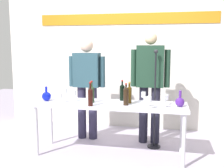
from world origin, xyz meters
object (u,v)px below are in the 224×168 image
wine_glass_left_2 (65,91)px  wine_bottle_4 (129,94)px  display_table (110,108)px  wine_glass_right_3 (166,97)px  decanter_blue_left (46,96)px  wine_bottle_2 (92,94)px  microphone_stand (154,116)px  presenter_left (87,82)px  wine_glass_right_1 (144,95)px  wine_glass_left_1 (60,96)px  wine_bottle_0 (90,96)px  wine_bottle_3 (126,96)px  wine_glass_right_0 (146,100)px  wine_glass_right_2 (149,100)px  wine_glass_right_4 (164,99)px  presenter_right (150,80)px  wine_glass_left_0 (74,94)px  wine_bottle_1 (122,92)px  decanter_blue_right (180,102)px

wine_glass_left_2 → wine_bottle_4: bearing=-9.7°
display_table → wine_glass_right_3: bearing=2.1°
decanter_blue_left → wine_bottle_2: 0.68m
wine_glass_right_3 → microphone_stand: (-0.17, 0.38, -0.36)m
presenter_left → wine_bottle_2: 0.67m
wine_glass_right_1 → decanter_blue_left: bearing=-173.1°
decanter_blue_left → wine_glass_left_1: decanter_blue_left is taller
wine_bottle_0 → wine_bottle_3: size_ratio=1.07×
wine_glass_right_0 → wine_glass_right_2: bearing=-69.6°
wine_bottle_2 → wine_glass_right_1: (0.72, 0.15, -0.02)m
wine_glass_right_2 → wine_glass_right_4: (0.18, 0.09, -0.00)m
wine_glass_right_3 → wine_glass_right_1: bearing=160.1°
presenter_right → wine_glass_right_1: bearing=-97.2°
decanter_blue_left → wine_glass_right_1: decanter_blue_left is taller
presenter_left → wine_glass_left_0: bearing=-92.5°
wine_bottle_3 → wine_glass_right_0: wine_bottle_3 is taller
presenter_left → wine_bottle_1: bearing=-30.2°
decanter_blue_left → display_table: bearing=1.5°
decanter_blue_left → wine_bottle_2: size_ratio=0.68×
decanter_blue_right → wine_bottle_0: 1.18m
decanter_blue_right → wine_glass_left_1: 1.64m
wine_glass_left_0 → wine_glass_right_0: (1.06, -0.15, -0.02)m
decanter_blue_left → decanter_blue_right: decanter_blue_right is taller
wine_glass_left_1 → wine_bottle_3: bearing=2.6°
wine_bottle_3 → wine_glass_left_2: (-0.99, 0.31, -0.02)m
wine_glass_right_1 → display_table: bearing=-162.6°
wine_bottle_1 → wine_glass_right_1: wine_bottle_1 is taller
wine_bottle_1 → wine_glass_left_2: 0.89m
wine_glass_left_0 → wine_glass_right_0: 1.07m
wine_glass_left_0 → presenter_left: bearing=87.5°
wine_glass_right_0 → wine_glass_left_0: bearing=172.0°
display_table → wine_glass_right_2: 0.63m
decanter_blue_left → wine_bottle_3: size_ratio=0.70×
wine_bottle_0 → wine_glass_right_4: size_ratio=2.01×
wine_glass_left_1 → wine_glass_left_2: (-0.06, 0.35, 0.01)m
wine_bottle_2 → wine_glass_right_3: (1.03, 0.03, -0.02)m
presenter_right → wine_bottle_2: bearing=-141.7°
wine_bottle_4 → wine_glass_right_4: wine_bottle_4 is taller
wine_bottle_4 → microphone_stand: microphone_stand is taller
wine_glass_left_1 → microphone_stand: size_ratio=0.09×
display_table → wine_bottle_4: bearing=12.5°
decanter_blue_left → microphone_stand: microphone_stand is taller
decanter_blue_right → wine_glass_right_0: size_ratio=1.67×
wine_glass_right_1 → wine_glass_right_2: wine_glass_right_2 is taller
presenter_left → presenter_right: size_ratio=0.94×
wine_glass_right_1 → wine_glass_right_2: bearing=-74.3°
wine_glass_right_1 → wine_glass_right_0: bearing=-76.5°
decanter_blue_left → wine_bottle_4: bearing=4.0°
wine_bottle_0 → wine_glass_left_1: wine_bottle_0 is taller
display_table → wine_glass_left_0: 0.57m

